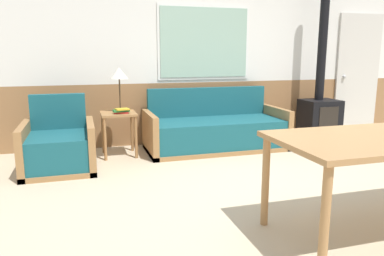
{
  "coord_description": "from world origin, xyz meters",
  "views": [
    {
      "loc": [
        -1.9,
        -2.97,
        1.38
      ],
      "look_at": [
        -0.75,
        0.92,
        0.57
      ],
      "focal_mm": 35.0,
      "sensor_mm": 36.0,
      "label": 1
    }
  ],
  "objects_px": {
    "wood_stove": "(320,101)",
    "side_table": "(119,122)",
    "couch": "(215,131)",
    "table_lamp": "(119,75)",
    "armchair": "(59,148)"
  },
  "relations": [
    {
      "from": "wood_stove",
      "to": "side_table",
      "type": "bearing_deg",
      "value": -178.36
    },
    {
      "from": "side_table",
      "to": "couch",
      "type": "bearing_deg",
      "value": -1.21
    },
    {
      "from": "side_table",
      "to": "wood_stove",
      "type": "distance_m",
      "value": 3.22
    },
    {
      "from": "side_table",
      "to": "table_lamp",
      "type": "bearing_deg",
      "value": 64.79
    },
    {
      "from": "couch",
      "to": "armchair",
      "type": "distance_m",
      "value": 2.18
    },
    {
      "from": "armchair",
      "to": "side_table",
      "type": "height_order",
      "value": "armchair"
    },
    {
      "from": "side_table",
      "to": "table_lamp",
      "type": "relative_size",
      "value": 1.0
    },
    {
      "from": "armchair",
      "to": "side_table",
      "type": "relative_size",
      "value": 1.48
    },
    {
      "from": "armchair",
      "to": "side_table",
      "type": "xyz_separation_m",
      "value": [
        0.76,
        0.43,
        0.21
      ]
    },
    {
      "from": "couch",
      "to": "wood_stove",
      "type": "distance_m",
      "value": 1.87
    },
    {
      "from": "wood_stove",
      "to": "armchair",
      "type": "bearing_deg",
      "value": -172.53
    },
    {
      "from": "wood_stove",
      "to": "table_lamp",
      "type": "bearing_deg",
      "value": -179.8
    },
    {
      "from": "wood_stove",
      "to": "couch",
      "type": "bearing_deg",
      "value": -176.2
    },
    {
      "from": "armchair",
      "to": "side_table",
      "type": "bearing_deg",
      "value": 26.46
    },
    {
      "from": "couch",
      "to": "side_table",
      "type": "bearing_deg",
      "value": 178.79
    }
  ]
}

